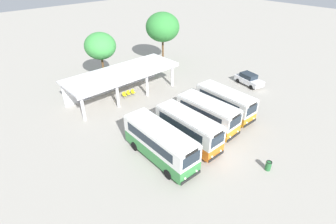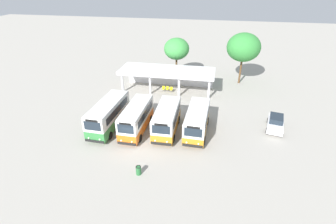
{
  "view_description": "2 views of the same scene",
  "coord_description": "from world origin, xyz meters",
  "px_view_note": "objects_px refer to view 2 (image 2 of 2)",
  "views": [
    {
      "loc": [
        -15.84,
        -10.89,
        15.91
      ],
      "look_at": [
        0.32,
        6.81,
        1.36
      ],
      "focal_mm": 27.79,
      "sensor_mm": 36.0,
      "label": 1
    },
    {
      "loc": [
        7.83,
        -21.77,
        16.28
      ],
      "look_at": [
        2.47,
        5.82,
        1.23
      ],
      "focal_mm": 27.39,
      "sensor_mm": 36.0,
      "label": 2
    }
  ],
  "objects_px": {
    "city_bus_nearest_orange": "(109,114)",
    "city_bus_fourth_amber": "(197,120)",
    "city_bus_second_in_row": "(136,117)",
    "waiting_chair_end_by_column": "(163,88)",
    "waiting_chair_second_from_end": "(167,89)",
    "parked_car_flank": "(276,123)",
    "waiting_chair_middle_seat": "(171,89)",
    "city_bus_middle_cream": "(167,118)",
    "litter_bin_apron": "(138,170)"
  },
  "relations": [
    {
      "from": "waiting_chair_middle_seat",
      "to": "city_bus_fourth_amber",
      "type": "bearing_deg",
      "value": -65.4
    },
    {
      "from": "parked_car_flank",
      "to": "waiting_chair_middle_seat",
      "type": "relative_size",
      "value": 5.05
    },
    {
      "from": "city_bus_second_in_row",
      "to": "waiting_chair_second_from_end",
      "type": "distance_m",
      "value": 12.05
    },
    {
      "from": "litter_bin_apron",
      "to": "waiting_chair_end_by_column",
      "type": "bearing_deg",
      "value": 95.04
    },
    {
      "from": "city_bus_nearest_orange",
      "to": "litter_bin_apron",
      "type": "relative_size",
      "value": 8.84
    },
    {
      "from": "city_bus_second_in_row",
      "to": "city_bus_fourth_amber",
      "type": "height_order",
      "value": "city_bus_second_in_row"
    },
    {
      "from": "waiting_chair_end_by_column",
      "to": "waiting_chair_second_from_end",
      "type": "height_order",
      "value": "same"
    },
    {
      "from": "city_bus_nearest_orange",
      "to": "waiting_chair_second_from_end",
      "type": "bearing_deg",
      "value": 67.98
    },
    {
      "from": "city_bus_middle_cream",
      "to": "city_bus_second_in_row",
      "type": "bearing_deg",
      "value": -171.29
    },
    {
      "from": "waiting_chair_end_by_column",
      "to": "parked_car_flank",
      "type": "bearing_deg",
      "value": -28.73
    },
    {
      "from": "waiting_chair_end_by_column",
      "to": "city_bus_middle_cream",
      "type": "bearing_deg",
      "value": -76.22
    },
    {
      "from": "city_bus_nearest_orange",
      "to": "city_bus_second_in_row",
      "type": "height_order",
      "value": "city_bus_nearest_orange"
    },
    {
      "from": "city_bus_middle_cream",
      "to": "waiting_chair_second_from_end",
      "type": "xyz_separation_m",
      "value": [
        -2.16,
        11.39,
        -1.18
      ]
    },
    {
      "from": "city_bus_nearest_orange",
      "to": "waiting_chair_end_by_column",
      "type": "bearing_deg",
      "value": 70.63
    },
    {
      "from": "waiting_chair_end_by_column",
      "to": "litter_bin_apron",
      "type": "height_order",
      "value": "litter_bin_apron"
    },
    {
      "from": "city_bus_middle_cream",
      "to": "litter_bin_apron",
      "type": "xyz_separation_m",
      "value": [
        -1.1,
        -7.81,
        -1.25
      ]
    },
    {
      "from": "parked_car_flank",
      "to": "waiting_chair_middle_seat",
      "type": "distance_m",
      "value": 16.39
    },
    {
      "from": "city_bus_middle_cream",
      "to": "parked_car_flank",
      "type": "distance_m",
      "value": 12.95
    },
    {
      "from": "city_bus_nearest_orange",
      "to": "waiting_chair_end_by_column",
      "type": "distance_m",
      "value": 12.57
    },
    {
      "from": "waiting_chair_second_from_end",
      "to": "parked_car_flank",
      "type": "bearing_deg",
      "value": -29.78
    },
    {
      "from": "city_bus_middle_cream",
      "to": "litter_bin_apron",
      "type": "relative_size",
      "value": 7.7
    },
    {
      "from": "city_bus_nearest_orange",
      "to": "city_bus_fourth_amber",
      "type": "distance_m",
      "value": 10.43
    },
    {
      "from": "city_bus_middle_cream",
      "to": "waiting_chair_second_from_end",
      "type": "bearing_deg",
      "value": 100.75
    },
    {
      "from": "litter_bin_apron",
      "to": "city_bus_fourth_amber",
      "type": "bearing_deg",
      "value": 60.81
    },
    {
      "from": "city_bus_middle_cream",
      "to": "waiting_chair_end_by_column",
      "type": "relative_size",
      "value": 8.05
    },
    {
      "from": "city_bus_nearest_orange",
      "to": "city_bus_middle_cream",
      "type": "xyz_separation_m",
      "value": [
        6.94,
        0.42,
        -0.1
      ]
    },
    {
      "from": "city_bus_nearest_orange",
      "to": "waiting_chair_second_from_end",
      "type": "relative_size",
      "value": 9.25
    },
    {
      "from": "city_bus_second_in_row",
      "to": "waiting_chair_second_from_end",
      "type": "xyz_separation_m",
      "value": [
        1.31,
        11.92,
        -1.24
      ]
    },
    {
      "from": "waiting_chair_middle_seat",
      "to": "waiting_chair_end_by_column",
      "type": "bearing_deg",
      "value": 175.38
    },
    {
      "from": "city_bus_middle_cream",
      "to": "waiting_chair_middle_seat",
      "type": "height_order",
      "value": "city_bus_middle_cream"
    },
    {
      "from": "city_bus_fourth_amber",
      "to": "city_bus_nearest_orange",
      "type": "bearing_deg",
      "value": -175.76
    },
    {
      "from": "waiting_chair_end_by_column",
      "to": "waiting_chair_middle_seat",
      "type": "distance_m",
      "value": 1.26
    },
    {
      "from": "city_bus_nearest_orange",
      "to": "city_bus_middle_cream",
      "type": "bearing_deg",
      "value": 3.44
    },
    {
      "from": "city_bus_nearest_orange",
      "to": "city_bus_middle_cream",
      "type": "distance_m",
      "value": 6.95
    },
    {
      "from": "waiting_chair_middle_seat",
      "to": "city_bus_second_in_row",
      "type": "bearing_deg",
      "value": -99.3
    },
    {
      "from": "waiting_chair_end_by_column",
      "to": "litter_bin_apron",
      "type": "xyz_separation_m",
      "value": [
        1.69,
        -19.19,
        -0.07
      ]
    },
    {
      "from": "city_bus_nearest_orange",
      "to": "litter_bin_apron",
      "type": "bearing_deg",
      "value": -51.71
    },
    {
      "from": "city_bus_second_in_row",
      "to": "waiting_chair_second_from_end",
      "type": "bearing_deg",
      "value": 83.74
    },
    {
      "from": "city_bus_second_in_row",
      "to": "parked_car_flank",
      "type": "relative_size",
      "value": 1.66
    },
    {
      "from": "waiting_chair_second_from_end",
      "to": "waiting_chair_middle_seat",
      "type": "bearing_deg",
      "value": -10.09
    },
    {
      "from": "waiting_chair_end_by_column",
      "to": "city_bus_nearest_orange",
      "type": "bearing_deg",
      "value": -109.37
    },
    {
      "from": "city_bus_nearest_orange",
      "to": "parked_car_flank",
      "type": "relative_size",
      "value": 1.83
    },
    {
      "from": "city_bus_nearest_orange",
      "to": "city_bus_fourth_amber",
      "type": "xyz_separation_m",
      "value": [
        10.4,
        0.77,
        -0.15
      ]
    },
    {
      "from": "parked_car_flank",
      "to": "waiting_chair_second_from_end",
      "type": "distance_m",
      "value": 16.99
    },
    {
      "from": "waiting_chair_end_by_column",
      "to": "waiting_chair_second_from_end",
      "type": "xyz_separation_m",
      "value": [
        0.63,
        0.01,
        0.0
      ]
    },
    {
      "from": "city_bus_middle_cream",
      "to": "waiting_chair_end_by_column",
      "type": "xyz_separation_m",
      "value": [
        -2.79,
        11.38,
        -1.18
      ]
    },
    {
      "from": "city_bus_fourth_amber",
      "to": "parked_car_flank",
      "type": "relative_size",
      "value": 1.64
    },
    {
      "from": "city_bus_second_in_row",
      "to": "city_bus_fourth_amber",
      "type": "relative_size",
      "value": 1.02
    },
    {
      "from": "waiting_chair_second_from_end",
      "to": "litter_bin_apron",
      "type": "distance_m",
      "value": 19.23
    },
    {
      "from": "city_bus_second_in_row",
      "to": "city_bus_fourth_amber",
      "type": "distance_m",
      "value": 6.99
    }
  ]
}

